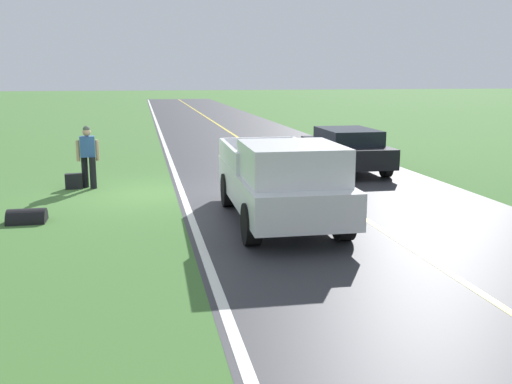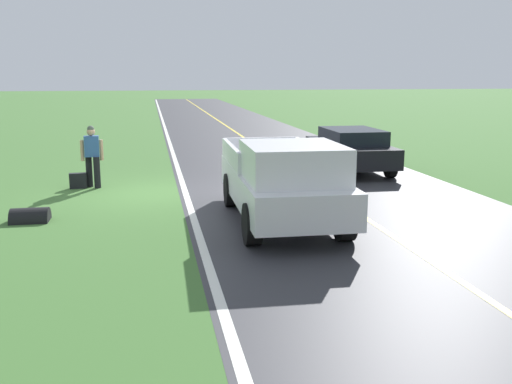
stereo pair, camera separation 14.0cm
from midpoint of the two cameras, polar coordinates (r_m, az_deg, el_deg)
ground_plane at (r=15.81m, az=-10.00°, el=-0.15°), size 200.00×200.00×0.00m
road_surface at (r=16.51m, az=6.48°, el=0.45°), size 7.92×120.00×0.00m
lane_edge_line at (r=15.84m, az=-6.72°, el=-0.02°), size 0.16×117.60×0.00m
lane_centre_line at (r=16.50m, az=6.48°, el=0.46°), size 0.14×117.60×0.00m
hitchhiker_walking at (r=16.93m, az=-15.60°, el=3.73°), size 0.62×0.51×1.75m
suitcase_carried at (r=16.98m, az=-16.88°, el=1.06°), size 0.47×0.23×0.43m
pickup_truck_passing at (r=12.26m, az=3.07°, el=1.23°), size 2.18×5.44×1.82m
sedan_near_oncoming at (r=19.33m, az=9.48°, el=4.24°), size 1.96×4.41×1.41m
drainage_culvert at (r=13.56m, az=-21.02°, el=-2.71°), size 0.80×0.60×0.60m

